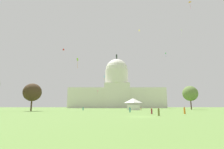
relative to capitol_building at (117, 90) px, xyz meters
name	(u,v)px	position (x,y,z in m)	size (l,w,h in m)	color
ground_plane	(140,117)	(-0.73, -180.84, -20.85)	(800.00, 800.00, 0.00)	olive
capitol_building	(117,90)	(0.00, 0.00, 0.00)	(113.08, 27.84, 65.99)	silver
event_tent	(133,104)	(5.23, -121.11, -17.83)	(7.03, 5.45, 5.92)	white
tree_east_far	(190,93)	(41.86, -105.50, -11.25)	(10.62, 10.13, 14.16)	#4C3823
tree_west_far	(32,92)	(-37.24, -143.38, -13.54)	(9.11, 8.75, 10.81)	#42301E
person_teal_front_right	(83,109)	(-19.42, -128.38, -20.08)	(0.48, 0.48, 1.69)	#1E757A
person_orange_lawn_far_right	(184,111)	(11.85, -169.49, -20.06)	(0.53, 0.53, 1.74)	orange
person_tan_near_tree_west	(141,109)	(8.08, -127.38, -20.10)	(0.51, 0.51, 1.63)	tan
person_maroon_mid_right	(151,111)	(3.69, -170.29, -20.16)	(0.50, 0.50, 1.50)	maroon
person_teal_mid_center	(130,110)	(-0.23, -157.87, -20.06)	(0.38, 0.38, 1.71)	#1E757A
person_olive_lawn_far_left	(158,112)	(3.24, -178.45, -20.14)	(0.36, 0.36, 1.54)	olive
person_denim_edge_east	(130,109)	(0.90, -146.24, -20.16)	(0.48, 0.48, 1.48)	#3D5684
kite_orange_high	(189,3)	(24.69, -150.14, 21.11)	(1.23, 1.22, 3.16)	orange
kite_cyan_mid	(104,77)	(-10.26, -112.07, -2.19)	(0.67, 0.89, 3.38)	#33BCDB
kite_lime_mid	(77,61)	(-20.06, -142.38, -0.56)	(0.69, 0.32, 4.38)	#8CD133
kite_green_high	(165,53)	(38.93, -72.06, 24.50)	(0.81, 0.79, 3.74)	green
kite_pink_low	(98,91)	(-18.61, -53.53, -5.27)	(0.69, 0.80, 3.28)	pink
kite_white_high	(181,31)	(35.51, -114.93, 25.05)	(0.73, 0.54, 4.42)	white
kite_yellow_high	(139,30)	(12.89, -99.65, 32.28)	(1.03, 0.69, 1.40)	yellow
kite_red_mid	(63,50)	(-29.50, -130.49, 8.36)	(0.70, 0.69, 0.65)	red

